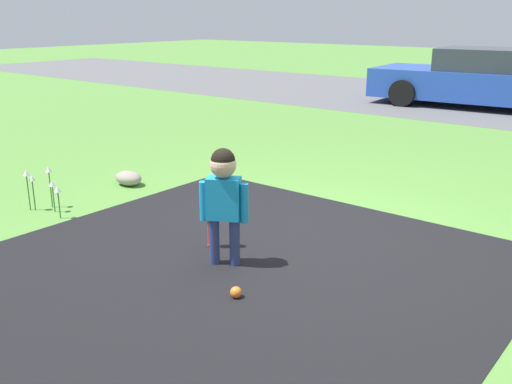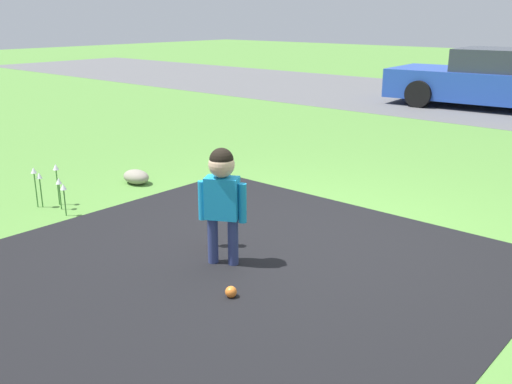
# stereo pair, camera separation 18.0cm
# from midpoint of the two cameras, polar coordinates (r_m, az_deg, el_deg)

# --- Properties ---
(ground_plane) EXTENTS (60.00, 60.00, 0.00)m
(ground_plane) POSITION_cam_midpoint_polar(r_m,az_deg,el_deg) (5.13, 5.36, -4.61)
(ground_plane) COLOR #518438
(driveway_strip) EXTENTS (3.97, 7.00, 0.01)m
(driveway_strip) POSITION_cam_midpoint_polar(r_m,az_deg,el_deg) (3.66, -19.99, -15.20)
(driveway_strip) COLOR black
(driveway_strip) RESTS_ON ground
(child) EXTENTS (0.35, 0.25, 0.95)m
(child) POSITION_cam_midpoint_polar(r_m,az_deg,el_deg) (4.39, -4.44, 0.13)
(child) COLOR navy
(child) RESTS_ON ground
(baseball_bat) EXTENTS (0.08, 0.08, 0.61)m
(baseball_bat) POSITION_cam_midpoint_polar(r_m,az_deg,el_deg) (4.80, -5.82, -1.17)
(baseball_bat) COLOR red
(baseball_bat) RESTS_ON ground
(sports_ball) EXTENTS (0.08, 0.08, 0.08)m
(sports_ball) POSITION_cam_midpoint_polar(r_m,az_deg,el_deg) (4.08, -3.31, -9.99)
(sports_ball) COLOR orange
(sports_ball) RESTS_ON ground
(parked_car) EXTENTS (4.58, 2.26, 1.23)m
(parked_car) POSITION_cam_midpoint_polar(r_m,az_deg,el_deg) (13.28, 21.37, 10.44)
(parked_car) COLOR #2347AD
(parked_car) RESTS_ON ground
(flower_bed) EXTENTS (0.52, 0.25, 0.44)m
(flower_bed) POSITION_cam_midpoint_polar(r_m,az_deg,el_deg) (6.11, -21.31, 1.00)
(flower_bed) COLOR #38702D
(flower_bed) RESTS_ON ground
(edging_rock) EXTENTS (0.36, 0.25, 0.17)m
(edging_rock) POSITION_cam_midpoint_polar(r_m,az_deg,el_deg) (6.84, -13.37, 1.35)
(edging_rock) COLOR gray
(edging_rock) RESTS_ON ground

